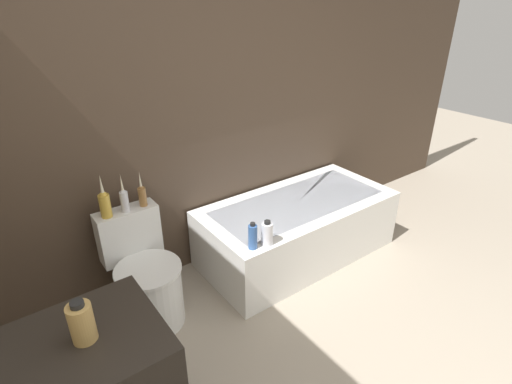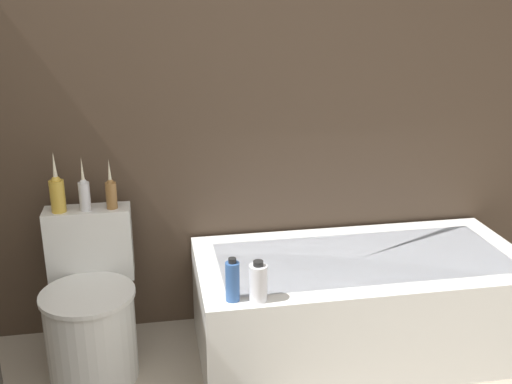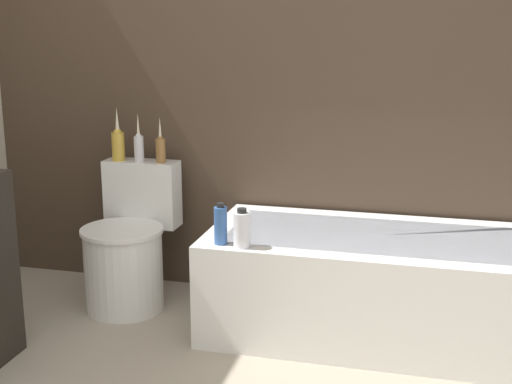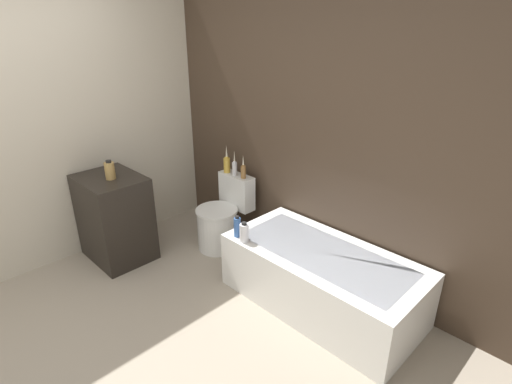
{
  "view_description": "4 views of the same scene",
  "coord_description": "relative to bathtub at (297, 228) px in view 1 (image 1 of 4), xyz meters",
  "views": [
    {
      "loc": [
        -1.21,
        -0.37,
        1.95
      ],
      "look_at": [
        0.16,
        1.48,
        0.8
      ],
      "focal_mm": 28.0,
      "sensor_mm": 36.0,
      "label": 1
    },
    {
      "loc": [
        -0.25,
        -0.79,
        1.69
      ],
      "look_at": [
        0.16,
        1.51,
        0.89
      ],
      "focal_mm": 42.0,
      "sensor_mm": 36.0,
      "label": 2
    },
    {
      "loc": [
        0.94,
        -1.51,
        1.46
      ],
      "look_at": [
        0.15,
        1.53,
        0.69
      ],
      "focal_mm": 50.0,
      "sensor_mm": 36.0,
      "label": 3
    },
    {
      "loc": [
        2.2,
        -0.58,
        2.15
      ],
      "look_at": [
        0.08,
        1.54,
        0.84
      ],
      "focal_mm": 28.0,
      "sensor_mm": 36.0,
      "label": 4
    }
  ],
  "objects": [
    {
      "name": "vase_gold",
      "position": [
        -1.38,
        0.23,
        0.57
      ],
      "size": [
        0.07,
        0.07,
        0.28
      ],
      "color": "gold",
      "rests_on": "toilet"
    },
    {
      "name": "soap_bottle_glass",
      "position": [
        -1.78,
        -0.8,
        0.66
      ],
      "size": [
        0.09,
        0.09,
        0.17
      ],
      "color": "tan",
      "rests_on": "vanity_counter"
    },
    {
      "name": "toilet",
      "position": [
        -1.27,
        0.04,
        0.05
      ],
      "size": [
        0.42,
        0.55,
        0.72
      ],
      "color": "white",
      "rests_on": "ground"
    },
    {
      "name": "shampoo_bottle_short",
      "position": [
        -0.56,
        -0.31,
        0.32
      ],
      "size": [
        0.07,
        0.07,
        0.17
      ],
      "color": "silver",
      "rests_on": "bathtub"
    },
    {
      "name": "bathtub",
      "position": [
        0.0,
        0.0,
        0.0
      ],
      "size": [
        1.56,
        0.76,
        0.48
      ],
      "color": "white",
      "rests_on": "ground"
    },
    {
      "name": "wall_back_tiled",
      "position": [
        -0.7,
        0.43,
        1.05
      ],
      "size": [
        6.4,
        0.06,
        2.6
      ],
      "color": "#423326",
      "rests_on": "ground_plane"
    },
    {
      "name": "vase_silver",
      "position": [
        -1.27,
        0.23,
        0.56
      ],
      "size": [
        0.05,
        0.05,
        0.25
      ],
      "color": "silver",
      "rests_on": "toilet"
    },
    {
      "name": "vase_bronze",
      "position": [
        -1.15,
        0.23,
        0.55
      ],
      "size": [
        0.05,
        0.05,
        0.24
      ],
      "color": "olive",
      "rests_on": "toilet"
    },
    {
      "name": "shampoo_bottle_tall",
      "position": [
        -0.66,
        -0.3,
        0.32
      ],
      "size": [
        0.06,
        0.06,
        0.19
      ],
      "color": "#335999",
      "rests_on": "bathtub"
    }
  ]
}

